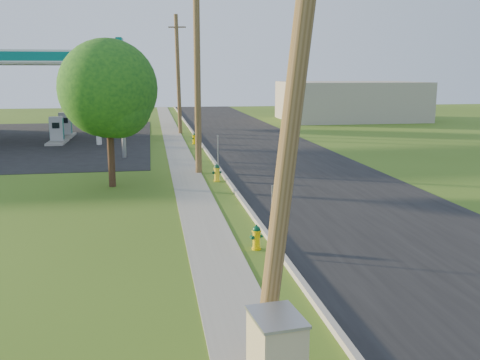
% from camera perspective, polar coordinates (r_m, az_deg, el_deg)
% --- Properties ---
extents(ground_plane, '(140.00, 140.00, 0.00)m').
position_cam_1_polar(ground_plane, '(10.94, 7.14, -15.52)').
color(ground_plane, '#3E5D18').
rests_on(ground_plane, ground).
extents(road, '(8.00, 120.00, 0.02)m').
position_cam_1_polar(road, '(21.27, 11.15, -2.23)').
color(road, black).
rests_on(road, ground).
extents(curb, '(0.15, 120.00, 0.15)m').
position_cam_1_polar(curb, '(20.22, 0.47, -2.53)').
color(curb, '#98968C').
rests_on(curb, ground).
extents(sidewalk, '(1.50, 120.00, 0.03)m').
position_cam_1_polar(sidewalk, '(20.02, -4.48, -2.89)').
color(sidewalk, gray).
rests_on(sidewalk, ground).
extents(utility_pole_near, '(1.40, 0.32, 9.48)m').
position_cam_1_polar(utility_pole_near, '(8.64, 5.97, 10.44)').
color(utility_pole_near, brown).
rests_on(utility_pole_near, ground).
extents(utility_pole_mid, '(1.40, 0.32, 9.80)m').
position_cam_1_polar(utility_pole_mid, '(26.43, -4.58, 11.38)').
color(utility_pole_mid, brown).
rests_on(utility_pole_mid, ground).
extents(utility_pole_far, '(1.40, 0.32, 9.50)m').
position_cam_1_polar(utility_pole_far, '(44.39, -6.62, 11.13)').
color(utility_pole_far, brown).
rests_on(utility_pole_far, ground).
extents(sign_post_near, '(0.05, 0.04, 2.00)m').
position_cam_1_polar(sign_post_near, '(14.44, 3.46, -4.46)').
color(sign_post_near, gray).
rests_on(sign_post_near, ground).
extents(sign_post_mid, '(0.05, 0.04, 2.00)m').
position_cam_1_polar(sign_post_mid, '(25.83, -2.37, 2.60)').
color(sign_post_mid, gray).
rests_on(sign_post_mid, ground).
extents(sign_post_far, '(0.05, 0.04, 2.00)m').
position_cam_1_polar(sign_post_far, '(37.87, -4.66, 5.37)').
color(sign_post_far, gray).
rests_on(sign_post_far, ground).
extents(fuel_pump_ne, '(1.20, 3.20, 1.90)m').
position_cam_1_polar(fuel_pump_ne, '(40.11, -18.95, 4.73)').
color(fuel_pump_ne, '#98968C').
rests_on(fuel_pump_ne, ground).
extents(fuel_pump_se, '(1.20, 3.20, 1.90)m').
position_cam_1_polar(fuel_pump_se, '(44.04, -18.12, 5.33)').
color(fuel_pump_se, '#98968C').
rests_on(fuel_pump_se, ground).
extents(price_pylon, '(0.34, 2.04, 6.85)m').
position_cam_1_polar(price_pylon, '(31.88, -12.63, 12.00)').
color(price_pylon, gray).
rests_on(price_pylon, ground).
extents(distant_building, '(14.00, 10.00, 4.00)m').
position_cam_1_polar(distant_building, '(58.28, 11.69, 8.26)').
color(distant_building, '#9C9687').
rests_on(distant_building, ground).
extents(tree_verge, '(4.21, 4.21, 6.38)m').
position_cam_1_polar(tree_verge, '(23.71, -13.66, 9.06)').
color(tree_verge, '#382214').
rests_on(tree_verge, ground).
extents(tree_lot, '(4.88, 4.88, 7.40)m').
position_cam_1_polar(tree_lot, '(51.35, -13.67, 10.87)').
color(tree_lot, '#382214').
rests_on(tree_lot, ground).
extents(hydrant_near, '(0.38, 0.34, 0.73)m').
position_cam_1_polar(hydrant_near, '(15.22, 1.78, -6.14)').
color(hydrant_near, '#E5BC05').
rests_on(hydrant_near, ground).
extents(hydrant_mid, '(0.42, 0.38, 0.83)m').
position_cam_1_polar(hydrant_mid, '(24.65, -2.48, 0.78)').
color(hydrant_mid, yellow).
rests_on(hydrant_mid, ground).
extents(hydrant_far, '(0.41, 0.37, 0.80)m').
position_cam_1_polar(hydrant_far, '(37.81, -4.90, 4.43)').
color(hydrant_far, '#FECE00').
rests_on(hydrant_far, ground).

